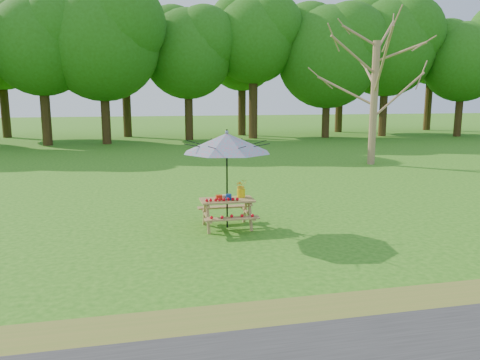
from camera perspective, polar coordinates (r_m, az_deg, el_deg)
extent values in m
plane|color=#276B14|center=(9.68, 10.36, -7.87)|extent=(120.00, 120.00, 0.00)
cube|color=olive|center=(7.36, 19.09, -14.26)|extent=(120.00, 1.20, 0.01)
cylinder|color=#835F47|center=(21.15, 16.00, 8.93)|extent=(0.38, 0.38, 5.24)
cube|color=olive|center=(10.60, -1.58, -2.46)|extent=(1.20, 0.62, 0.04)
cube|color=olive|center=(10.15, -0.98, -4.73)|extent=(1.20, 0.22, 0.04)
cube|color=olive|center=(11.19, -2.12, -3.29)|extent=(1.20, 0.22, 0.04)
cylinder|color=black|center=(10.51, -1.60, 0.07)|extent=(0.04, 0.04, 2.25)
cone|color=#21AABD|center=(10.39, -1.62, 4.55)|extent=(2.37, 2.37, 0.43)
sphere|color=#21AABD|center=(10.37, -1.63, 5.85)|extent=(0.08, 0.08, 0.08)
cube|color=red|center=(10.56, -2.56, -2.12)|extent=(0.14, 0.12, 0.10)
cylinder|color=navy|center=(10.52, -1.39, -2.08)|extent=(0.13, 0.13, 0.13)
cube|color=beige|center=(10.73, -1.82, -2.00)|extent=(0.13, 0.13, 0.07)
cylinder|color=yellow|center=(10.79, 0.14, -1.60)|extent=(0.19, 0.19, 0.19)
imported|color=gold|center=(10.76, 0.14, -0.67)|extent=(0.29, 0.27, 0.29)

